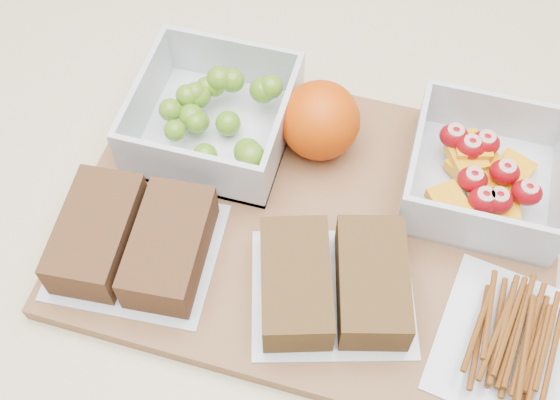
% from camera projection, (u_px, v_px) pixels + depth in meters
% --- Properties ---
extents(counter, '(1.20, 0.90, 0.90)m').
position_uv_depth(counter, '(285.00, 365.00, 1.03)').
color(counter, beige).
rests_on(counter, ground).
extents(cutting_board, '(0.42, 0.30, 0.02)m').
position_uv_depth(cutting_board, '(314.00, 225.00, 0.63)').
color(cutting_board, brown).
rests_on(cutting_board, counter).
extents(grape_container, '(0.14, 0.14, 0.06)m').
position_uv_depth(grape_container, '(216.00, 116.00, 0.65)').
color(grape_container, silver).
rests_on(grape_container, cutting_board).
extents(fruit_container, '(0.13, 0.13, 0.06)m').
position_uv_depth(fruit_container, '(484.00, 175.00, 0.62)').
color(fruit_container, silver).
rests_on(fruit_container, cutting_board).
extents(orange, '(0.07, 0.07, 0.07)m').
position_uv_depth(orange, '(320.00, 120.00, 0.63)').
color(orange, '#DA4805').
rests_on(orange, cutting_board).
extents(sandwich_bag_left, '(0.14, 0.13, 0.04)m').
position_uv_depth(sandwich_bag_left, '(133.00, 241.00, 0.59)').
color(sandwich_bag_left, silver).
rests_on(sandwich_bag_left, cutting_board).
extents(sandwich_bag_center, '(0.16, 0.15, 0.04)m').
position_uv_depth(sandwich_bag_center, '(334.00, 283.00, 0.57)').
color(sandwich_bag_center, silver).
rests_on(sandwich_bag_center, cutting_board).
extents(pretzel_bag, '(0.12, 0.14, 0.03)m').
position_uv_depth(pretzel_bag, '(510.00, 337.00, 0.55)').
color(pretzel_bag, silver).
rests_on(pretzel_bag, cutting_board).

